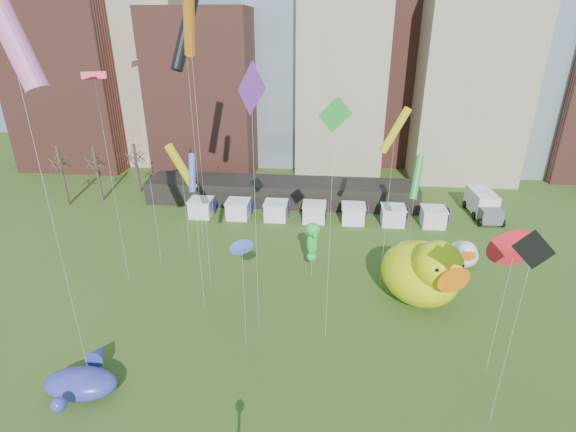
# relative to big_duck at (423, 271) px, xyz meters

# --- Properties ---
(skyline) EXTENTS (101.00, 23.00, 68.00)m
(skyline) POSITION_rel_big_duck_xyz_m (-9.23, 42.23, 18.22)
(skyline) COLOR brown
(skyline) RESTS_ON ground
(pavilion) EXTENTS (38.00, 6.00, 3.20)m
(pavilion) POSITION_rel_big_duck_xyz_m (-15.48, 23.17, -1.62)
(pavilion) COLOR black
(pavilion) RESTS_ON ground
(vendor_tents) EXTENTS (33.24, 2.80, 2.40)m
(vendor_tents) POSITION_rel_big_duck_xyz_m (-10.46, 17.17, -2.12)
(vendor_tents) COLOR white
(vendor_tents) RESTS_ON ground
(bare_trees) EXTENTS (8.44, 6.44, 8.50)m
(bare_trees) POSITION_rel_big_duck_xyz_m (-41.65, 21.71, 0.79)
(bare_trees) COLOR #382B21
(bare_trees) RESTS_ON ground
(big_duck) EXTENTS (8.98, 10.03, 7.02)m
(big_duck) POSITION_rel_big_duck_xyz_m (0.00, 0.00, 0.00)
(big_duck) COLOR #D2DE0B
(big_duck) RESTS_ON ground
(small_duck) EXTENTS (3.34, 4.36, 3.29)m
(small_duck) POSITION_rel_big_duck_xyz_m (5.57, 7.05, -1.71)
(small_duck) COLOR white
(small_duck) RESTS_ON ground
(seahorse_green) EXTENTS (1.72, 1.98, 5.89)m
(seahorse_green) POSITION_rel_big_duck_xyz_m (-10.10, 3.58, 0.91)
(seahorse_green) COLOR silver
(seahorse_green) RESTS_ON ground
(seahorse_purple) EXTENTS (1.46, 1.65, 4.40)m
(seahorse_purple) POSITION_rel_big_duck_xyz_m (0.94, 0.88, -0.24)
(seahorse_purple) COLOR silver
(seahorse_purple) RESTS_ON ground
(whale_inflatable) EXTENTS (5.11, 6.47, 2.21)m
(whale_inflatable) POSITION_rel_big_duck_xyz_m (-24.87, -13.41, -2.21)
(whale_inflatable) COLOR #463BA2
(whale_inflatable) RESTS_ON ground
(box_truck) EXTENTS (3.34, 7.62, 3.18)m
(box_truck) POSITION_rel_big_duck_xyz_m (11.71, 21.27, -1.59)
(box_truck) COLOR white
(box_truck) RESTS_ON ground
(kite_0) EXTENTS (2.55, 0.91, 11.40)m
(kite_0) POSITION_rel_big_duck_xyz_m (3.40, -8.42, 6.90)
(kite_0) COLOR silver
(kite_0) RESTS_ON ground
(kite_1) EXTENTS (0.46, 1.85, 20.50)m
(kite_1) POSITION_rel_big_duck_xyz_m (-26.36, 4.71, 16.59)
(kite_1) COLOR silver
(kite_1) RESTS_ON ground
(kite_2) EXTENTS (2.39, 0.09, 13.53)m
(kite_2) POSITION_rel_big_duck_xyz_m (2.33, -12.80, 8.89)
(kite_2) COLOR silver
(kite_2) RESTS_ON ground
(kite_3) EXTENTS (1.54, 2.74, 11.04)m
(kite_3) POSITION_rel_big_duck_xyz_m (0.35, 9.57, 5.58)
(kite_3) COLOR silver
(kite_3) RESTS_ON ground
(kite_4) EXTENTS (2.45, 1.18, 17.28)m
(kite_4) POSITION_rel_big_duck_xyz_m (-3.38, 2.17, 12.04)
(kite_4) COLOR silver
(kite_4) RESTS_ON ground
(kite_5) EXTENTS (0.79, 1.82, 14.13)m
(kite_5) POSITION_rel_big_duck_xyz_m (-19.45, -2.71, 9.38)
(kite_5) COLOR silver
(kite_5) RESTS_ON ground
(kite_6) EXTENTS (2.03, 3.09, 26.06)m
(kite_6) POSITION_rel_big_duck_xyz_m (-19.81, 0.85, 20.27)
(kite_6) COLOR silver
(kite_6) RESTS_ON ground
(kite_7) EXTENTS (2.42, 2.75, 21.24)m
(kite_7) POSITION_rel_big_duck_xyz_m (-14.06, -5.07, 15.96)
(kite_7) COLOR silver
(kite_7) RESTS_ON ground
(kite_8) EXTENTS (1.90, 1.05, 19.85)m
(kite_8) POSITION_rel_big_duck_xyz_m (-28.19, 0.82, 15.99)
(kite_8) COLOR silver
(kite_8) RESTS_ON ground
(kite_9) EXTENTS (4.29, 2.78, 27.07)m
(kite_9) POSITION_rel_big_duck_xyz_m (-24.90, -12.52, 20.30)
(kite_9) COLOR silver
(kite_9) RESTS_ON ground
(kite_10) EXTENTS (2.81, 3.96, 25.89)m
(kite_10) POSITION_rel_big_duck_xyz_m (-22.49, 7.72, 19.36)
(kite_10) COLOR silver
(kite_10) RESTS_ON ground
(kite_11) EXTENTS (2.23, 0.90, 19.16)m
(kite_11) POSITION_rel_big_duck_xyz_m (-8.46, -5.87, 14.28)
(kite_11) COLOR silver
(kite_11) RESTS_ON ground
(kite_12) EXTENTS (2.86, 2.72, 12.56)m
(kite_12) POSITION_rel_big_duck_xyz_m (-23.87, 7.00, 6.73)
(kite_12) COLOR silver
(kite_12) RESTS_ON ground
(kite_13) EXTENTS (1.12, 0.73, 9.27)m
(kite_13) POSITION_rel_big_duck_xyz_m (-14.71, -7.33, 5.40)
(kite_13) COLOR silver
(kite_13) RESTS_ON ground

